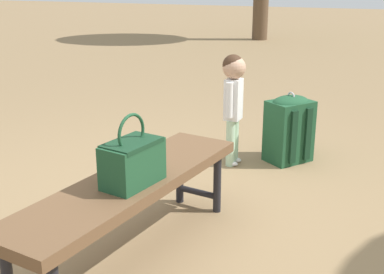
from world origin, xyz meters
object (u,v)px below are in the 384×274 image
child_standing (233,93)px  handbag (132,161)px  park_bench (131,189)px  backpack_large (289,127)px

child_standing → handbag: bearing=178.0°
park_bench → child_standing: child_standing is taller
child_standing → park_bench: bearing=176.1°
handbag → park_bench: bearing=39.3°
park_bench → handbag: handbag is taller
backpack_large → child_standing: bearing=120.4°
handbag → child_standing: size_ratio=0.42×
park_bench → child_standing: (1.51, -0.10, 0.19)m
child_standing → backpack_large: size_ratio=1.53×
handbag → backpack_large: (1.81, -0.46, -0.29)m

